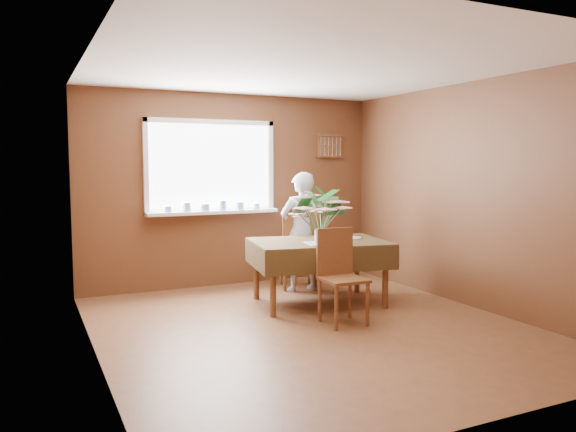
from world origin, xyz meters
name	(u,v)px	position (x,y,z in m)	size (l,w,h in m)	color
floor	(312,328)	(0.00, 0.00, 0.00)	(4.50, 4.50, 0.00)	brown
ceiling	(313,67)	(0.00, 0.00, 2.50)	(4.50, 4.50, 0.00)	white
wall_back	(233,190)	(0.00, 2.25, 1.25)	(4.00, 4.00, 0.00)	brown
wall_front	(490,222)	(0.00, -2.25, 1.25)	(4.00, 4.00, 0.00)	brown
wall_left	(93,207)	(-2.00, 0.00, 1.25)	(4.50, 4.50, 0.00)	brown
wall_right	(472,195)	(2.00, 0.00, 1.25)	(4.50, 4.50, 0.00)	brown
window_assembly	(212,183)	(-0.30, 2.20, 1.35)	(1.72, 0.20, 1.22)	white
spoon_rack	(330,146)	(1.45, 2.22, 1.85)	(0.44, 0.05, 0.33)	brown
dining_table	(319,248)	(0.51, 0.81, 0.64)	(1.65, 1.26, 0.73)	brown
chair_far	(299,245)	(0.65, 1.59, 0.57)	(0.56, 0.56, 1.05)	brown
chair_near	(340,271)	(0.34, 0.07, 0.52)	(0.42, 0.42, 0.95)	brown
seated_woman	(301,232)	(0.63, 1.49, 0.75)	(0.55, 0.36, 1.49)	white
flower_bouquet	(320,211)	(0.44, 0.65, 1.08)	(0.62, 0.62, 0.54)	white
side_plate	(351,238)	(0.94, 0.82, 0.73)	(0.24, 0.24, 0.01)	white
table_knife	(337,242)	(0.62, 0.59, 0.74)	(0.02, 0.24, 0.00)	silver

